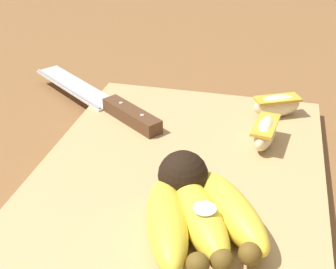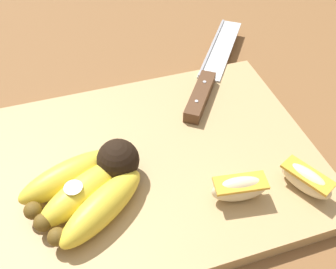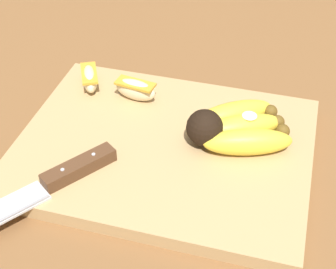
% 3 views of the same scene
% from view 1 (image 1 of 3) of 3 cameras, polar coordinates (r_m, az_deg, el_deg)
% --- Properties ---
extents(ground_plane, '(6.00, 6.00, 0.00)m').
position_cam_1_polar(ground_plane, '(0.52, 1.55, -5.96)').
color(ground_plane, brown).
extents(cutting_board, '(0.39, 0.31, 0.02)m').
position_cam_1_polar(cutting_board, '(0.51, 1.67, -5.28)').
color(cutting_board, tan).
rests_on(cutting_board, ground_plane).
extents(banana_bunch, '(0.15, 0.14, 0.05)m').
position_cam_1_polar(banana_bunch, '(0.42, 3.60, -9.24)').
color(banana_bunch, black).
rests_on(banana_bunch, cutting_board).
extents(chefs_knife, '(0.19, 0.24, 0.02)m').
position_cam_1_polar(chefs_knife, '(0.63, -7.26, 3.75)').
color(chefs_knife, silver).
rests_on(chefs_knife, cutting_board).
extents(apple_wedge_near, '(0.05, 0.07, 0.03)m').
position_cam_1_polar(apple_wedge_near, '(0.62, 13.43, 3.59)').
color(apple_wedge_near, beige).
rests_on(apple_wedge_near, cutting_board).
extents(apple_wedge_middle, '(0.07, 0.03, 0.03)m').
position_cam_1_polar(apple_wedge_middle, '(0.55, 12.01, 0.27)').
color(apple_wedge_middle, beige).
rests_on(apple_wedge_middle, cutting_board).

